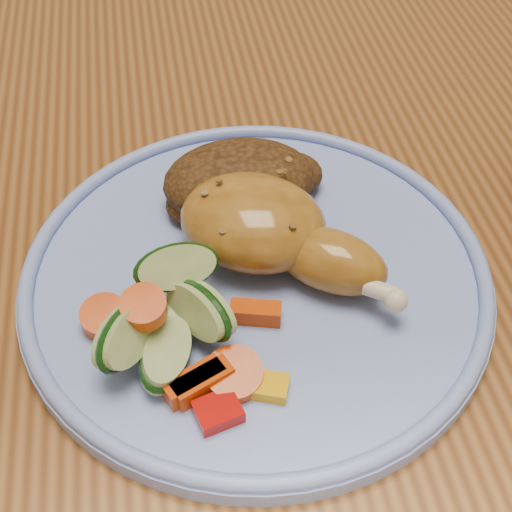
% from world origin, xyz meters
% --- Properties ---
extents(dining_table, '(0.90, 1.40, 0.75)m').
position_xyz_m(dining_table, '(0.00, 0.00, 0.67)').
color(dining_table, brown).
rests_on(dining_table, ground).
extents(chair_far, '(0.42, 0.42, 0.91)m').
position_xyz_m(chair_far, '(0.00, 0.63, 0.49)').
color(chair_far, '#4C2D16').
rests_on(chair_far, ground).
extents(plate, '(0.31, 0.31, 0.01)m').
position_xyz_m(plate, '(-0.04, -0.11, 0.76)').
color(plate, '#768FDA').
rests_on(plate, dining_table).
extents(plate_rim, '(0.30, 0.30, 0.01)m').
position_xyz_m(plate_rim, '(-0.04, -0.11, 0.77)').
color(plate_rim, '#768FDA').
rests_on(plate_rim, plate).
extents(chicken_leg, '(0.15, 0.14, 0.05)m').
position_xyz_m(chicken_leg, '(-0.03, -0.10, 0.79)').
color(chicken_leg, '#A16C21').
rests_on(chicken_leg, plate).
extents(rice_pilaf, '(0.11, 0.08, 0.05)m').
position_xyz_m(rice_pilaf, '(-0.04, -0.04, 0.78)').
color(rice_pilaf, '#472B11').
rests_on(rice_pilaf, plate).
extents(vegetable_pile, '(0.12, 0.12, 0.06)m').
position_xyz_m(vegetable_pile, '(-0.10, -0.16, 0.78)').
color(vegetable_pile, '#A50A05').
rests_on(vegetable_pile, plate).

